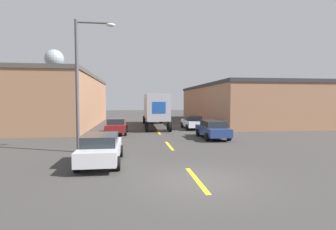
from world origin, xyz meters
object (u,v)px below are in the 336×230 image
at_px(parked_car_left_near, 101,148).
at_px(parked_car_right_far, 192,122).
at_px(parked_car_left_far, 116,126).
at_px(water_tower, 54,60).
at_px(street_lamp, 82,76).
at_px(semi_truck, 155,108).
at_px(parked_car_right_mid, 213,129).

relative_size(parked_car_left_near, parked_car_right_far, 1.00).
height_order(parked_car_right_far, parked_car_left_far, same).
distance_m(parked_car_left_near, water_tower, 60.73).
relative_size(parked_car_left_near, street_lamp, 0.59).
bearing_deg(parked_car_left_far, parked_car_left_near, -90.00).
bearing_deg(semi_truck, parked_car_left_far, -122.26).
bearing_deg(semi_truck, street_lamp, -109.65).
bearing_deg(parked_car_left_near, parked_car_right_far, 61.99).
bearing_deg(parked_car_right_far, semi_truck, 141.96).
relative_size(parked_car_right_far, parked_car_right_mid, 1.00).
distance_m(semi_truck, parked_car_right_mid, 11.42).
xyz_separation_m(parked_car_right_far, water_tower, (-26.21, 41.27, 12.67)).
distance_m(water_tower, street_lamp, 56.55).
xyz_separation_m(parked_car_right_mid, parked_car_left_far, (-8.15, 4.17, 0.00)).
xyz_separation_m(parked_car_left_far, water_tower, (-18.06, 44.59, 12.67)).
relative_size(parked_car_right_far, water_tower, 0.29).
bearing_deg(parked_car_left_far, street_lamp, -99.57).
distance_m(parked_car_right_mid, water_tower, 56.79).
xyz_separation_m(semi_truck, parked_car_left_near, (-4.18, -18.42, -1.54)).
height_order(parked_car_left_near, water_tower, water_tower).
xyz_separation_m(parked_car_right_far, street_lamp, (-9.62, -12.07, 3.84)).
height_order(semi_truck, parked_car_left_near, semi_truck).
xyz_separation_m(semi_truck, water_tower, (-22.24, 38.17, 11.13)).
relative_size(water_tower, street_lamp, 2.02).
bearing_deg(parked_car_right_mid, water_tower, 118.26).
distance_m(semi_truck, parked_car_left_far, 7.81).
height_order(parked_car_left_near, parked_car_right_far, same).
distance_m(semi_truck, water_tower, 45.55).
bearing_deg(parked_car_right_far, water_tower, 122.42).
bearing_deg(street_lamp, parked_car_right_far, 51.44).
bearing_deg(water_tower, semi_truck, -59.77).
distance_m(semi_truck, parked_car_right_far, 5.27).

